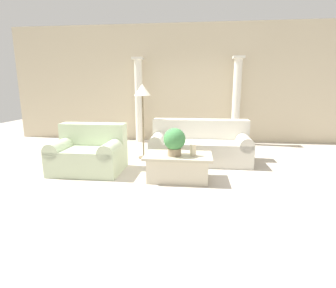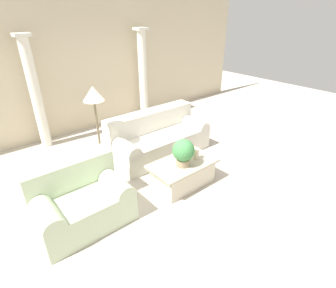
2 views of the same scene
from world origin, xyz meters
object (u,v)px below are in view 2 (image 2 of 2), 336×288
potted_plant (183,152)px  floor_lamp (94,100)px  loveseat (79,199)px  sofa_long (158,138)px  coffee_table (183,173)px

potted_plant → floor_lamp: floor_lamp is taller
loveseat → floor_lamp: 1.61m
sofa_long → loveseat: 2.20m
floor_lamp → sofa_long: bearing=-4.5°
potted_plant → floor_lamp: (-0.79, 1.32, 0.68)m
loveseat → coffee_table: size_ratio=1.11×
sofa_long → potted_plant: size_ratio=4.44×
sofa_long → loveseat: (-2.03, -0.86, 0.01)m
sofa_long → floor_lamp: (-1.21, 0.10, 1.02)m
sofa_long → loveseat: bearing=-157.1°
sofa_long → loveseat: same height
coffee_table → potted_plant: 0.47m
floor_lamp → potted_plant: bearing=-59.1°
coffee_table → floor_lamp: floor_lamp is taller
sofa_long → potted_plant: 1.34m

